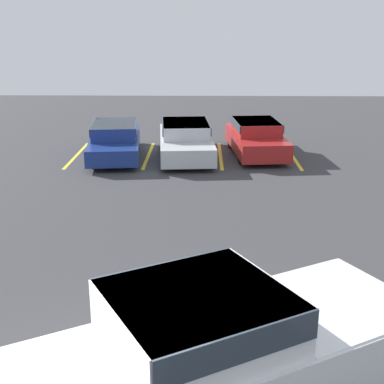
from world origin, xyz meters
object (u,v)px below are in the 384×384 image
at_px(pickup_truck, 219,355).
at_px(parked_sedan_a, 115,139).
at_px(parked_sedan_c, 256,137).
at_px(parked_sedan_b, 186,138).

relative_size(pickup_truck, parked_sedan_a, 1.23).
bearing_deg(parked_sedan_a, parked_sedan_c, 88.96).
height_order(pickup_truck, parked_sedan_b, pickup_truck).
bearing_deg(parked_sedan_a, pickup_truck, 8.31).
bearing_deg(parked_sedan_c, parked_sedan_b, -87.65).
xyz_separation_m(parked_sedan_b, parked_sedan_c, (2.58, 0.35, -0.00)).
bearing_deg(parked_sedan_b, parked_sedan_c, 93.29).
relative_size(pickup_truck, parked_sedan_b, 1.19).
xyz_separation_m(parked_sedan_a, parked_sedan_c, (5.13, 0.43, 0.01)).
bearing_deg(parked_sedan_c, pickup_truck, -12.69).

